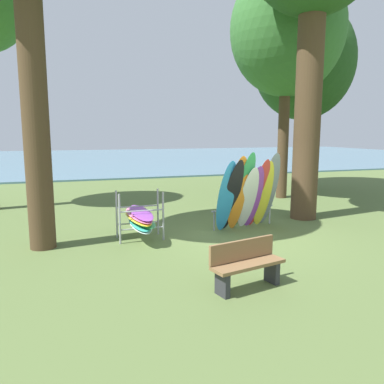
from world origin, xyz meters
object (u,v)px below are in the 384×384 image
(board_storage_rack, at_px, (140,218))
(tree_far_left_back, at_px, (287,31))
(tree_far_right_back, at_px, (304,62))
(park_bench, at_px, (246,263))
(leaning_board_pile, at_px, (248,194))

(board_storage_rack, bearing_deg, tree_far_left_back, 32.83)
(board_storage_rack, bearing_deg, tree_far_right_back, 36.19)
(board_storage_rack, xyz_separation_m, park_bench, (1.22, -3.72, -0.10))
(board_storage_rack, bearing_deg, leaning_board_pile, 0.07)
(tree_far_left_back, xyz_separation_m, tree_far_right_back, (2.38, 2.33, -0.70))
(board_storage_rack, relative_size, park_bench, 1.46)
(leaning_board_pile, bearing_deg, park_bench, -116.62)
(tree_far_right_back, height_order, park_bench, tree_far_right_back)
(tree_far_right_back, distance_m, board_storage_rack, 12.66)
(leaning_board_pile, xyz_separation_m, board_storage_rack, (-3.09, -0.00, -0.46))
(leaning_board_pile, bearing_deg, tree_far_right_back, 47.71)
(leaning_board_pile, bearing_deg, board_storage_rack, -179.93)
(tree_far_left_back, distance_m, board_storage_rack, 10.20)
(tree_far_right_back, relative_size, leaning_board_pile, 3.94)
(leaning_board_pile, height_order, board_storage_rack, leaning_board_pile)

